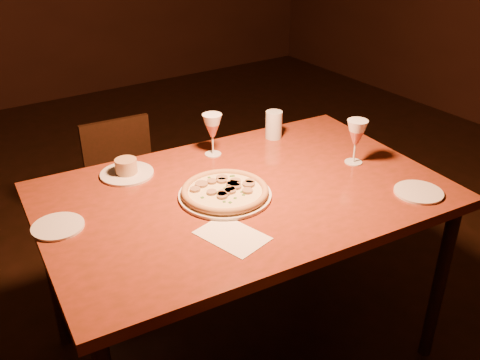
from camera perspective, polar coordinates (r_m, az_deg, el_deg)
floor at (r=2.84m, az=1.28°, el=-11.68°), size 7.00×7.00×0.00m
dining_table at (r=2.09m, az=0.42°, el=-2.85°), size 1.60×1.10×0.82m
chair_far at (r=2.95m, az=-11.98°, el=-0.52°), size 0.40×0.40×0.77m
pizza_plate at (r=2.00m, az=-1.62°, el=-1.27°), size 0.35×0.35×0.04m
ramekin_saucer at (r=2.21m, az=-12.01°, el=1.07°), size 0.22×0.22×0.07m
wine_glass_far at (r=2.30m, az=-2.94°, el=4.84°), size 0.08×0.08×0.19m
wine_glass_right at (r=2.28m, az=12.23°, el=4.00°), size 0.09×0.09×0.19m
water_tumbler at (r=2.49m, az=3.62°, el=5.91°), size 0.08×0.08×0.13m
side_plate_left at (r=1.93m, az=-18.85°, el=-4.71°), size 0.18×0.18×0.01m
side_plate_near at (r=2.14m, az=18.51°, el=-1.23°), size 0.18×0.18×0.01m
menu_card at (r=1.79m, az=-0.85°, el=-5.94°), size 0.21×0.26×0.00m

